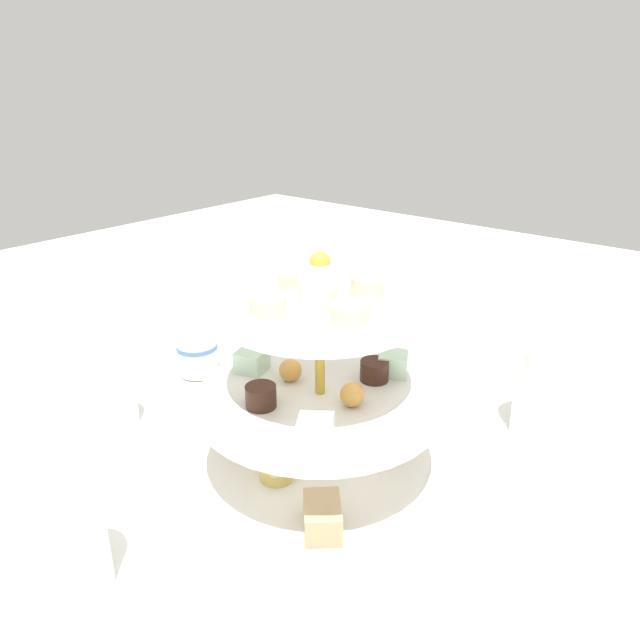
{
  "coord_description": "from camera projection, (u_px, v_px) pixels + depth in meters",
  "views": [
    {
      "loc": [
        0.39,
        0.32,
        0.4
      ],
      "look_at": [
        0.0,
        0.0,
        0.18
      ],
      "focal_mm": 32.34,
      "sensor_mm": 36.0,
      "label": 1
    }
  ],
  "objects": [
    {
      "name": "water_glass_tall_right",
      "position": [
        544.0,
        392.0,
        0.68
      ],
      "size": [
        0.07,
        0.07,
        0.11
      ],
      "primitive_type": "cylinder",
      "color": "silver",
      "rests_on": "ground_plane"
    },
    {
      "name": "water_glass_mid_back",
      "position": [
        68.0,
        539.0,
        0.47
      ],
      "size": [
        0.06,
        0.06,
        0.1
      ],
      "primitive_type": "cylinder",
      "color": "silver",
      "rests_on": "ground_plane"
    },
    {
      "name": "water_glass_short_left",
      "position": [
        110.0,
        401.0,
        0.71
      ],
      "size": [
        0.06,
        0.06,
        0.07
      ],
      "primitive_type": "cylinder",
      "color": "silver",
      "rests_on": "ground_plane"
    },
    {
      "name": "tiered_serving_stand",
      "position": [
        320.0,
        413.0,
        0.59
      ],
      "size": [
        0.31,
        0.31,
        0.25
      ],
      "color": "white",
      "rests_on": "ground_plane"
    },
    {
      "name": "ground_plane",
      "position": [
        320.0,
        478.0,
        0.62
      ],
      "size": [
        2.4,
        2.4,
        0.0
      ],
      "primitive_type": "plane",
      "color": "white"
    },
    {
      "name": "teacup_with_saucer",
      "position": [
        198.0,
        360.0,
        0.83
      ],
      "size": [
        0.09,
        0.09,
        0.05
      ],
      "color": "white",
      "rests_on": "ground_plane"
    },
    {
      "name": "butter_knife_right",
      "position": [
        352.0,
        348.0,
        0.92
      ],
      "size": [
        0.12,
        0.14,
        0.0
      ],
      "primitive_type": "cube",
      "rotation": [
        0.0,
        0.0,
        5.41
      ],
      "color": "silver",
      "rests_on": "ground_plane"
    }
  ]
}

